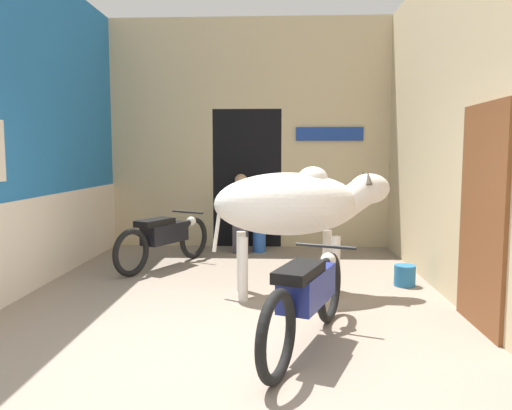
# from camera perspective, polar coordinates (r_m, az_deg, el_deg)

# --- Properties ---
(ground_plane) EXTENTS (30.00, 30.00, 0.00)m
(ground_plane) POSITION_cam_1_polar(r_m,az_deg,el_deg) (4.15, -5.08, -17.35)
(ground_plane) COLOR gray
(wall_left_shopfront) EXTENTS (0.25, 4.96, 3.97)m
(wall_left_shopfront) POSITION_cam_1_polar(r_m,az_deg,el_deg) (6.95, -23.52, 7.72)
(wall_left_shopfront) COLOR #236BAD
(wall_left_shopfront) RESTS_ON ground_plane
(wall_back_with_doorway) EXTENTS (4.86, 0.93, 3.97)m
(wall_back_with_doorway) POSITION_cam_1_polar(r_m,az_deg,el_deg) (9.01, -0.78, 6.21)
(wall_back_with_doorway) COLOR #C6B289
(wall_back_with_doorway) RESTS_ON ground_plane
(wall_right_with_door) EXTENTS (0.22, 4.96, 3.97)m
(wall_right_with_door) POSITION_cam_1_polar(r_m,az_deg,el_deg) (6.53, 20.61, 8.32)
(wall_right_with_door) COLOR #C6B289
(wall_right_with_door) RESTS_ON ground_plane
(cow) EXTENTS (2.09, 0.96, 1.49)m
(cow) POSITION_cam_1_polar(r_m,az_deg,el_deg) (5.74, 4.39, 0.08)
(cow) COLOR silver
(cow) RESTS_ON ground_plane
(motorcycle_near) EXTENTS (0.88, 2.00, 0.79)m
(motorcycle_near) POSITION_cam_1_polar(r_m,az_deg,el_deg) (4.27, 5.86, -10.19)
(motorcycle_near) COLOR black
(motorcycle_near) RESTS_ON ground_plane
(motorcycle_far) EXTENTS (1.01, 1.82, 0.76)m
(motorcycle_far) POSITION_cam_1_polar(r_m,az_deg,el_deg) (7.35, -10.39, -3.62)
(motorcycle_far) COLOR black
(motorcycle_far) RESTS_ON ground_plane
(shopkeeper_seated) EXTENTS (0.37, 0.34, 1.30)m
(shopkeeper_seated) POSITION_cam_1_polar(r_m,az_deg,el_deg) (8.32, -1.73, -0.63)
(shopkeeper_seated) COLOR #3D3842
(shopkeeper_seated) RESTS_ON ground_plane
(plastic_stool) EXTENTS (0.31, 0.31, 0.47)m
(plastic_stool) POSITION_cam_1_polar(r_m,az_deg,el_deg) (8.36, 0.37, -3.69)
(plastic_stool) COLOR #2856B2
(plastic_stool) RESTS_ON ground_plane
(bucket) EXTENTS (0.26, 0.26, 0.26)m
(bucket) POSITION_cam_1_polar(r_m,az_deg,el_deg) (6.52, 16.64, -7.73)
(bucket) COLOR #23669E
(bucket) RESTS_ON ground_plane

